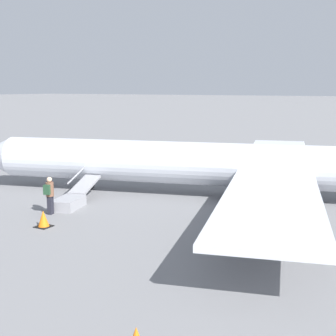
% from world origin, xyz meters
% --- Properties ---
extents(ground_plane, '(600.00, 600.00, 0.00)m').
position_xyz_m(ground_plane, '(0.00, 0.00, 0.00)').
color(ground_plane, slate).
extents(airplane_main, '(32.31, 25.39, 5.97)m').
position_xyz_m(airplane_main, '(-0.87, -0.24, 1.78)').
color(airplane_main, silver).
rests_on(airplane_main, ground).
extents(boarding_stairs, '(2.07, 4.14, 1.55)m').
position_xyz_m(boarding_stairs, '(6.95, 5.75, 0.36)').
color(boarding_stairs, '#99999E').
rests_on(boarding_stairs, ground).
extents(passenger, '(0.41, 0.56, 1.74)m').
position_xyz_m(passenger, '(6.83, 7.38, 1.00)').
color(passenger, '#23232D').
rests_on(passenger, ground).
extents(traffic_cone_near_stairs, '(0.63, 0.63, 0.70)m').
position_xyz_m(traffic_cone_near_stairs, '(5.68, 8.98, 0.33)').
color(traffic_cone_near_stairs, black).
rests_on(traffic_cone_near_stairs, ground).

